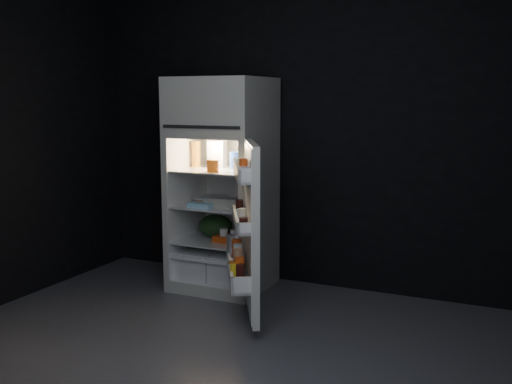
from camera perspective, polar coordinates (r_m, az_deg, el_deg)
The scene contains 17 objects.
floor at distance 3.91m, azimuth -3.80°, elevation -15.50°, with size 4.00×3.40×0.00m, color #525258.
wall_back at distance 5.12m, azimuth 5.21°, elevation 5.97°, with size 4.00×0.00×2.70m, color black.
refrigerator at distance 5.06m, azimuth -3.11°, elevation 1.47°, with size 0.76×0.71×1.78m.
fridge_door at distance 4.25m, azimuth -0.82°, elevation -3.70°, with size 0.52×0.72×1.22m.
milk_jug at distance 5.13m, azimuth -3.72°, elevation 3.70°, with size 0.14×0.14×0.24m, color white.
mayo_jar at distance 5.02m, azimuth -1.98°, elevation 3.03°, with size 0.10×0.10×0.14m, color blue.
jam_jar at distance 4.89m, azimuth -0.66°, elevation 2.82°, with size 0.09×0.09×0.13m, color black.
amber_bottle at distance 5.18m, azimuth -5.73°, elevation 3.62°, with size 0.08×0.08×0.22m, color orange.
small_carton at distance 4.79m, azimuth -4.13°, elevation 2.49°, with size 0.09×0.07×0.10m, color #CE6118.
egg_carton at distance 4.94m, azimuth -3.09°, elevation -0.99°, with size 0.32×0.12×0.07m, color gray.
pie at distance 5.16m, azimuth -4.33°, elevation -0.75°, with size 0.27×0.27×0.04m, color tan.
flat_package at distance 4.91m, azimuth -5.35°, elevation -1.27°, with size 0.19×0.10×0.04m, color #8FC7DE.
wrapped_pkg at distance 5.11m, azimuth -1.07°, elevation -0.77°, with size 0.11×0.09×0.05m, color beige.
produce_bag at distance 5.16m, azimuth -3.87°, elevation -3.25°, with size 0.30×0.25×0.20m, color #193815.
yogurt_tray at distance 4.99m, azimuth -2.48°, elevation -4.53°, with size 0.27×0.14×0.05m, color #D64712.
small_can_red at distance 5.15m, azimuth -1.36°, elevation -3.86°, with size 0.07×0.07×0.09m, color #D64712.
small_can_silver at distance 5.11m, azimuth -0.41°, elevation -3.97°, with size 0.07×0.07×0.09m, color white.
Camera 1 is at (1.71, -3.12, 1.62)m, focal length 42.00 mm.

